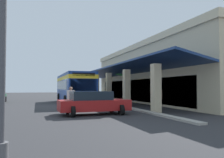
{
  "coord_description": "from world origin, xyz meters",
  "views": [
    {
      "loc": [
        21.69,
        -2.32,
        1.71
      ],
      "look_at": [
        0.11,
        4.9,
        2.55
      ],
      "focal_mm": 36.79,
      "sensor_mm": 36.0,
      "label": 1
    }
  ],
  "objects_px": {
    "pedestrian": "(71,98)",
    "potted_palm": "(124,98)",
    "parked_sedan_red": "(93,103)",
    "transit_bus": "(74,86)"
  },
  "relations": [
    {
      "from": "parked_sedan_red",
      "to": "pedestrian",
      "type": "height_order",
      "value": "pedestrian"
    },
    {
      "from": "pedestrian",
      "to": "parked_sedan_red",
      "type": "bearing_deg",
      "value": 32.61
    },
    {
      "from": "transit_bus",
      "to": "pedestrian",
      "type": "distance_m",
      "value": 9.01
    },
    {
      "from": "parked_sedan_red",
      "to": "potted_palm",
      "type": "relative_size",
      "value": 1.45
    },
    {
      "from": "transit_bus",
      "to": "parked_sedan_red",
      "type": "relative_size",
      "value": 2.52
    },
    {
      "from": "parked_sedan_red",
      "to": "pedestrian",
      "type": "bearing_deg",
      "value": -147.39
    },
    {
      "from": "transit_bus",
      "to": "parked_sedan_red",
      "type": "xyz_separation_m",
      "value": [
        10.61,
        -0.45,
        -1.1
      ]
    },
    {
      "from": "transit_bus",
      "to": "parked_sedan_red",
      "type": "distance_m",
      "value": 10.68
    },
    {
      "from": "potted_palm",
      "to": "pedestrian",
      "type": "bearing_deg",
      "value": -50.32
    },
    {
      "from": "pedestrian",
      "to": "potted_palm",
      "type": "distance_m",
      "value": 7.51
    }
  ]
}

